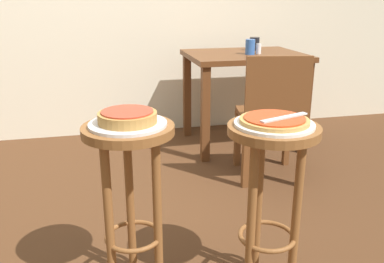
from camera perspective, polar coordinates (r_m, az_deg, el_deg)
ground_plane at (r=2.37m, az=-9.91°, el=-12.24°), size 6.00×6.00×0.00m
stool_foreground at (r=1.67m, az=10.81°, el=-5.73°), size 0.36×0.36×0.72m
serving_plate_foreground at (r=1.60m, az=11.25°, el=1.01°), size 0.30×0.30×0.01m
pizza_foreground at (r=1.59m, az=11.28°, el=1.56°), size 0.26×0.26×0.02m
stool_middle at (r=1.66m, az=-8.48°, el=-5.76°), size 0.36×0.36×0.72m
serving_plate_middle at (r=1.59m, az=-8.82°, el=1.03°), size 0.30×0.30×0.01m
pizza_middle at (r=1.58m, az=-8.87°, el=2.01°), size 0.22×0.22×0.05m
dining_table at (r=3.37m, az=7.18°, el=8.52°), size 0.90×0.72×0.76m
cup_near_edge at (r=3.28m, az=8.01°, el=11.47°), size 0.07×0.07×0.11m
cup_far_edge at (r=3.53m, az=8.59°, el=11.85°), size 0.08×0.08×0.11m
condiment_shaker at (r=3.32m, az=9.15°, el=11.18°), size 0.04×0.04×0.08m
wooden_chair at (r=2.73m, az=10.96°, el=2.53°), size 0.47×0.47×0.85m
pizza_server_knife at (r=1.58m, az=12.60°, el=1.91°), size 0.22×0.09×0.01m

